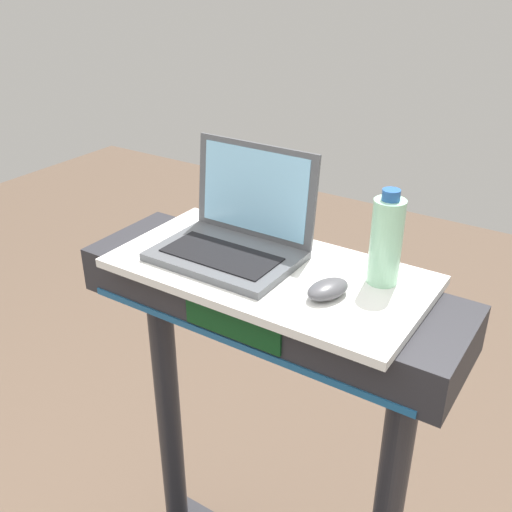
{
  "coord_description": "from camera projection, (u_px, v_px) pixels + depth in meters",
  "views": [
    {
      "loc": [
        0.61,
        -0.29,
        1.84
      ],
      "look_at": [
        0.0,
        0.65,
        1.26
      ],
      "focal_mm": 41.93,
      "sensor_mm": 36.0,
      "label": 1
    }
  ],
  "objects": [
    {
      "name": "computer_mouse",
      "position": [
        328.0,
        289.0,
        1.2
      ],
      "size": [
        0.09,
        0.11,
        0.03
      ],
      "primitive_type": "ellipsoid",
      "rotation": [
        0.0,
        0.0,
        -0.31
      ],
      "color": "#4C4C51",
      "rests_on": "desk_board"
    },
    {
      "name": "desk_board",
      "position": [
        268.0,
        271.0,
        1.33
      ],
      "size": [
        0.7,
        0.36,
        0.02
      ],
      "primitive_type": "cube",
      "color": "white",
      "rests_on": "treadmill_base"
    },
    {
      "name": "laptop",
      "position": [
        235.0,
        234.0,
        1.36
      ],
      "size": [
        0.32,
        0.25,
        0.24
      ],
      "rotation": [
        0.0,
        0.0,
        -0.01
      ],
      "color": "#515459",
      "rests_on": "desk_board"
    },
    {
      "name": "water_bottle",
      "position": [
        386.0,
        240.0,
        1.22
      ],
      "size": [
        0.07,
        0.07,
        0.21
      ],
      "color": "#9EDBB2",
      "rests_on": "desk_board"
    }
  ]
}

